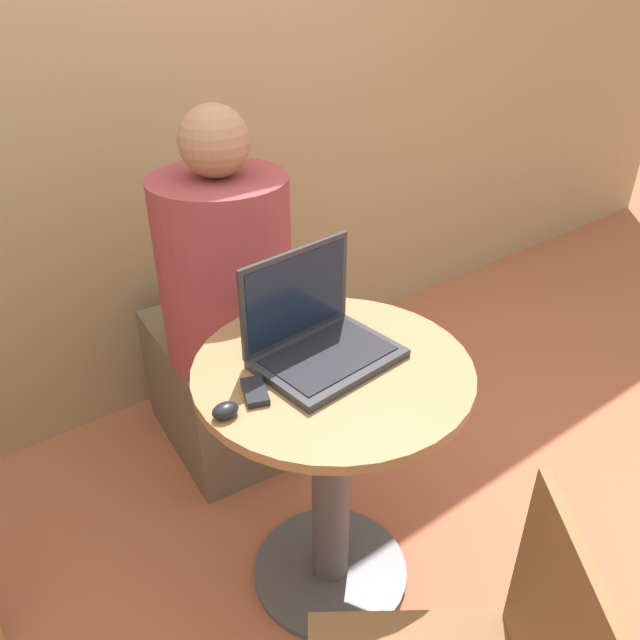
% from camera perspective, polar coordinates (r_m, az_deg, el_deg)
% --- Properties ---
extents(ground_plane, '(12.00, 12.00, 0.00)m').
position_cam_1_polar(ground_plane, '(1.97, 0.94, -21.99)').
color(ground_plane, '#B26042').
extents(back_wall, '(7.00, 0.05, 2.60)m').
position_cam_1_polar(back_wall, '(2.19, -18.37, 22.30)').
color(back_wall, tan).
rests_on(back_wall, ground_plane).
extents(round_table, '(0.66, 0.66, 0.74)m').
position_cam_1_polar(round_table, '(1.62, 1.09, -11.73)').
color(round_table, '#4C4C51').
rests_on(round_table, ground_plane).
extents(laptop, '(0.34, 0.26, 0.25)m').
position_cam_1_polar(laptop, '(1.46, -0.26, -1.48)').
color(laptop, '#2D2D33').
rests_on(laptop, round_table).
extents(cell_phone, '(0.08, 0.11, 0.02)m').
position_cam_1_polar(cell_phone, '(1.37, -5.98, -6.53)').
color(cell_phone, black).
rests_on(cell_phone, round_table).
extents(computer_mouse, '(0.06, 0.04, 0.03)m').
position_cam_1_polar(computer_mouse, '(1.32, -8.66, -8.17)').
color(computer_mouse, black).
rests_on(computer_mouse, round_table).
extents(person_seated, '(0.43, 0.63, 1.23)m').
position_cam_1_polar(person_seated, '(2.05, -8.91, -0.91)').
color(person_seated, brown).
rests_on(person_seated, ground_plane).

